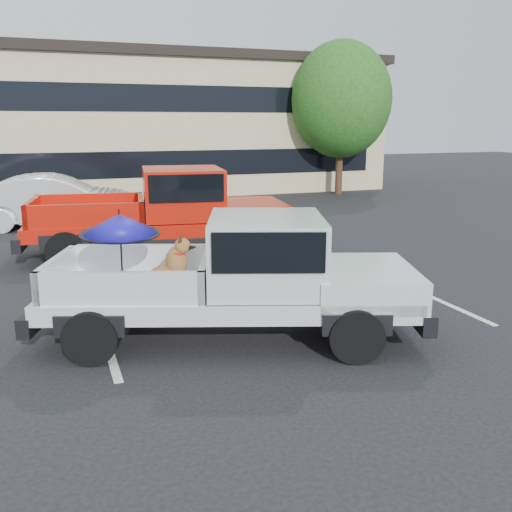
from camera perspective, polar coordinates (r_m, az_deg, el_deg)
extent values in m
plane|color=black|center=(8.81, 5.97, -8.27)|extent=(90.00, 90.00, 0.00)
cube|color=silver|center=(9.89, -15.34, -6.23)|extent=(0.12, 5.00, 0.01)
cube|color=silver|center=(11.91, 14.74, -2.88)|extent=(0.12, 5.00, 0.01)
cube|color=tan|center=(28.89, -9.18, 12.61)|extent=(20.00, 8.00, 6.00)
cube|color=black|center=(29.04, -9.42, 18.73)|extent=(20.40, 8.40, 0.40)
cube|color=black|center=(25.06, -7.24, 9.17)|extent=(18.00, 0.08, 1.10)
cube|color=black|center=(25.02, -7.43, 15.35)|extent=(18.00, 0.08, 1.10)
cylinder|color=#332114|center=(26.62, 8.31, 9.07)|extent=(0.32, 0.32, 2.73)
ellipsoid|color=#1F4213|center=(26.57, 8.52, 15.22)|extent=(4.46, 4.46, 5.13)
cylinder|color=#332114|center=(32.84, -3.17, 10.06)|extent=(0.32, 0.32, 2.86)
ellipsoid|color=#1F4213|center=(32.81, -3.24, 15.28)|extent=(4.68, 4.68, 5.38)
cylinder|color=black|center=(8.11, -16.15, -7.80)|extent=(0.81, 0.52, 0.76)
cylinder|color=black|center=(9.79, -13.40, -3.98)|extent=(0.81, 0.52, 0.76)
cylinder|color=black|center=(7.97, 9.97, -7.84)|extent=(0.81, 0.52, 0.76)
cylinder|color=black|center=(9.68, 7.95, -3.95)|extent=(0.81, 0.52, 0.76)
cube|color=silver|center=(8.60, -2.66, -4.00)|extent=(5.72, 3.60, 0.28)
cube|color=silver|center=(8.71, 10.60, -2.55)|extent=(2.05, 2.31, 0.46)
cube|color=black|center=(9.00, 15.19, -4.81)|extent=(0.84, 1.92, 0.30)
cube|color=black|center=(9.16, -20.18, -4.86)|extent=(0.82, 1.91, 0.28)
cube|color=silver|center=(8.43, 1.03, 0.43)|extent=(2.17, 2.28, 1.05)
cube|color=black|center=(8.39, 1.03, 1.77)|extent=(2.06, 2.33, 0.55)
cube|color=black|center=(8.75, -12.22, -3.59)|extent=(2.78, 2.50, 0.10)
cube|color=silver|center=(9.50, -11.31, -0.34)|extent=(2.20, 0.86, 0.50)
cube|color=silver|center=(7.85, -13.53, -3.31)|extent=(2.20, 0.86, 0.50)
cube|color=silver|center=(8.95, -19.24, -1.66)|extent=(0.70, 1.77, 0.50)
cube|color=silver|center=(8.52, -5.04, -1.69)|extent=(0.70, 1.77, 0.50)
ellipsoid|color=brown|center=(8.72, -9.08, -2.01)|extent=(0.62, 0.57, 0.34)
cylinder|color=brown|center=(8.61, -7.33, -2.43)|extent=(0.07, 0.07, 0.25)
cylinder|color=brown|center=(8.77, -7.21, -2.14)|extent=(0.07, 0.07, 0.25)
ellipsoid|color=brown|center=(8.64, -7.94, -0.66)|extent=(0.40, 0.38, 0.46)
cylinder|color=red|center=(8.60, -7.84, 0.30)|extent=(0.22, 0.22, 0.04)
sphere|color=brown|center=(8.57, -7.36, 1.00)|extent=(0.24, 0.24, 0.24)
cone|color=black|center=(8.56, -6.44, 0.86)|extent=(0.20, 0.17, 0.12)
cone|color=black|center=(8.49, -7.58, 1.75)|extent=(0.08, 0.08, 0.13)
cone|color=black|center=(8.61, -7.48, 1.91)|extent=(0.08, 0.08, 0.13)
cylinder|color=brown|center=(8.77, -10.29, -2.68)|extent=(0.30, 0.05, 0.10)
cylinder|color=black|center=(8.18, -13.28, -0.64)|extent=(0.02, 0.10, 1.05)
cone|color=#1912A5|center=(8.07, -13.48, 3.12)|extent=(1.10, 1.12, 0.36)
cylinder|color=black|center=(8.04, -13.54, 4.24)|extent=(0.02, 0.02, 0.10)
cylinder|color=black|center=(8.09, -13.43, 2.21)|extent=(1.10, 1.10, 0.09)
cylinder|color=black|center=(13.38, -18.51, 0.51)|extent=(0.90, 0.44, 0.86)
cylinder|color=black|center=(15.42, -17.71, 2.18)|extent=(0.90, 0.44, 0.86)
cylinder|color=black|center=(13.53, -1.05, 1.34)|extent=(0.90, 0.44, 0.86)
cylinder|color=black|center=(15.55, -2.53, 2.88)|extent=(0.90, 0.44, 0.86)
cube|color=red|center=(14.27, -9.75, 3.11)|extent=(6.38, 3.03, 0.32)
cube|color=red|center=(14.49, -0.75, 4.42)|extent=(2.00, 2.40, 0.52)
cube|color=black|center=(14.75, 2.50, 2.86)|extent=(0.54, 2.24, 0.34)
cube|color=black|center=(14.52, -22.13, 1.72)|extent=(0.52, 2.23, 0.32)
cube|color=red|center=(14.19, -7.34, 6.30)|extent=(2.15, 2.34, 1.19)
cube|color=black|center=(14.17, -7.36, 7.21)|extent=(2.00, 2.43, 0.63)
cube|color=black|center=(14.29, -16.38, 3.06)|extent=(2.89, 2.44, 0.11)
cube|color=red|center=(15.21, -16.21, 4.96)|extent=(2.60, 0.48, 0.57)
cube|color=red|center=(13.26, -16.77, 3.78)|extent=(2.60, 0.48, 0.57)
cube|color=red|center=(14.38, -21.45, 4.12)|extent=(0.41, 2.09, 0.57)
cube|color=red|center=(14.19, -11.42, 4.66)|extent=(0.41, 2.09, 0.57)
imported|color=silver|center=(18.97, -19.32, 5.22)|extent=(5.18, 2.35, 1.65)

